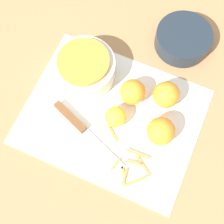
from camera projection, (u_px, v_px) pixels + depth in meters
name	position (u px, v px, depth m)	size (l,w,h in m)	color
ground_plane	(112.00, 116.00, 0.85)	(4.00, 4.00, 0.00)	#9E754C
cutting_board	(112.00, 116.00, 0.85)	(0.47, 0.37, 0.01)	silver
bowl_speckled	(84.00, 68.00, 0.85)	(0.17, 0.17, 0.08)	silver
bowl_dark	(183.00, 39.00, 0.90)	(0.16, 0.16, 0.05)	#1E2833
knife	(77.00, 124.00, 0.83)	(0.24, 0.11, 0.02)	brown
orange_left	(166.00, 95.00, 0.83)	(0.07, 0.07, 0.07)	orange
orange_right	(133.00, 92.00, 0.83)	(0.07, 0.07, 0.07)	orange
orange_back	(161.00, 130.00, 0.79)	(0.07, 0.07, 0.07)	orange
lemon	(115.00, 117.00, 0.81)	(0.06, 0.06, 0.06)	yellow
peel_pile	(130.00, 163.00, 0.80)	(0.16, 0.14, 0.01)	orange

